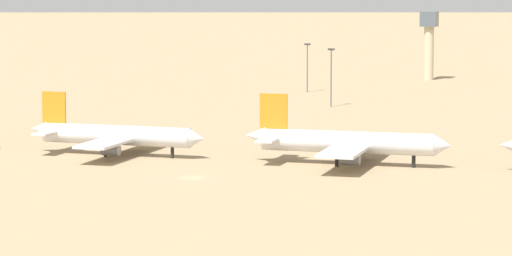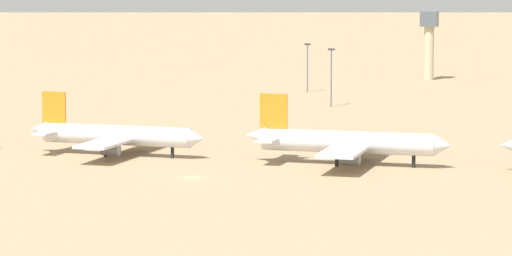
% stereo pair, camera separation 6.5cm
% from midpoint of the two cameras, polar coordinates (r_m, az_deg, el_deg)
% --- Properties ---
extents(ground, '(4000.00, 4000.00, 0.00)m').
position_cam_midpoint_polar(ground, '(258.12, -2.55, -2.00)').
color(ground, '#9E8460').
extents(parked_jet_orange_2, '(37.84, 31.67, 12.53)m').
position_cam_midpoint_polar(parked_jet_orange_2, '(287.26, -5.67, -0.29)').
color(parked_jet_orange_2, silver).
rests_on(parked_jet_orange_2, ground).
extents(parked_jet_orange_3, '(40.53, 34.08, 13.39)m').
position_cam_midpoint_polar(parked_jet_orange_3, '(273.59, 3.62, -0.57)').
color(parked_jet_orange_3, silver).
rests_on(parked_jet_orange_3, ground).
extents(control_tower, '(5.20, 5.20, 22.15)m').
position_cam_midpoint_polar(control_tower, '(462.15, 6.96, 3.58)').
color(control_tower, '#C6B793').
rests_on(control_tower, ground).
extents(light_pole_west, '(1.80, 0.50, 15.56)m').
position_cam_midpoint_polar(light_pole_west, '(377.89, 3.04, 2.21)').
color(light_pole_west, '#59595E').
rests_on(light_pole_west, ground).
extents(light_pole_mid, '(1.80, 0.50, 14.39)m').
position_cam_midpoint_polar(light_pole_mid, '(418.11, 2.08, 2.59)').
color(light_pole_mid, '#59595E').
rests_on(light_pole_mid, ground).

